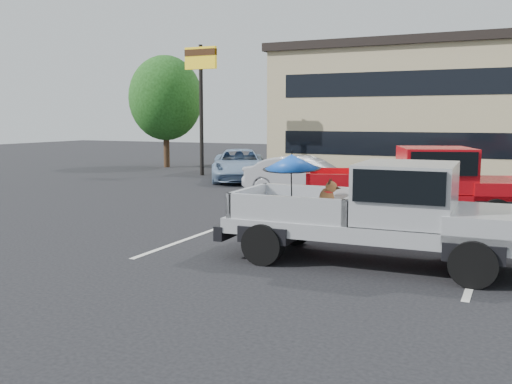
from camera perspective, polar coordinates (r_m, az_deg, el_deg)
ground at (r=10.14m, az=3.15°, el=-7.86°), size 90.00×90.00×0.00m
stripe_left at (r=13.19m, az=-5.72°, el=-4.29°), size 0.12×5.00×0.01m
stripe_right at (r=11.41m, az=21.31°, el=-6.62°), size 0.12×5.00×0.01m
motel_building at (r=30.11m, az=22.24°, el=7.88°), size 20.40×8.40×6.30m
motel_sign at (r=26.89m, az=-5.54°, el=11.60°), size 1.60×0.22×6.00m
tree_left at (r=31.51m, az=-9.04°, el=9.25°), size 3.96×3.96×6.02m
silver_pickup at (r=10.61m, az=13.46°, el=-1.56°), size 5.75×2.27×2.06m
red_pickup at (r=15.12m, az=16.78°, el=0.97°), size 6.20×3.86×1.93m
silver_sedan at (r=19.45m, az=4.85°, el=1.53°), size 4.29×1.89×1.37m
blue_suv at (r=24.41m, az=-1.67°, el=2.71°), size 4.20×5.32×1.34m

